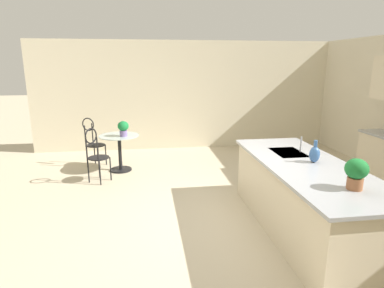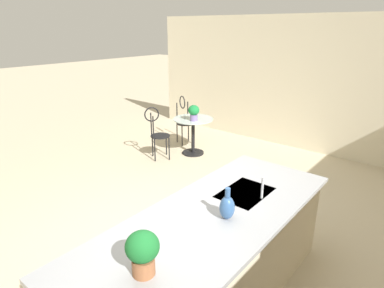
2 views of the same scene
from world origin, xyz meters
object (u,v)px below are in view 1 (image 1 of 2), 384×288
(potted_plant_counter_far, at_px, (356,172))
(chair_near_window, at_px, (93,140))
(potted_plant_on_table, at_px, (123,128))
(vase_on_counter, at_px, (315,154))
(bistro_table, at_px, (120,149))
(chair_by_island, at_px, (96,153))

(potted_plant_counter_far, bearing_deg, chair_near_window, -142.20)
(potted_plant_on_table, distance_m, vase_on_counter, 3.72)
(bistro_table, distance_m, vase_on_counter, 3.90)
(chair_by_island, height_order, vase_on_counter, vase_on_counter)
(potted_plant_counter_far, bearing_deg, chair_by_island, -135.83)
(bistro_table, xyz_separation_m, vase_on_counter, (2.80, 2.65, 0.58))
(bistro_table, relative_size, vase_on_counter, 2.78)
(chair_by_island, relative_size, vase_on_counter, 3.62)
(potted_plant_on_table, bearing_deg, vase_on_counter, 43.46)
(potted_plant_on_table, xyz_separation_m, vase_on_counter, (2.70, 2.55, 0.12))
(bistro_table, relative_size, chair_by_island, 0.77)
(chair_near_window, relative_size, potted_plant_counter_far, 3.29)
(chair_near_window, height_order, vase_on_counter, vase_on_counter)
(potted_plant_on_table, relative_size, potted_plant_counter_far, 0.96)
(bistro_table, xyz_separation_m, chair_by_island, (0.64, -0.37, 0.13))
(bistro_table, height_order, chair_near_window, chair_near_window)
(bistro_table, bearing_deg, potted_plant_on_table, 44.54)
(bistro_table, height_order, vase_on_counter, vase_on_counter)
(chair_by_island, height_order, potted_plant_on_table, potted_plant_on_table)
(bistro_table, distance_m, potted_plant_counter_far, 4.56)
(bistro_table, height_order, chair_by_island, chair_by_island)
(chair_near_window, distance_m, potted_plant_on_table, 0.91)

